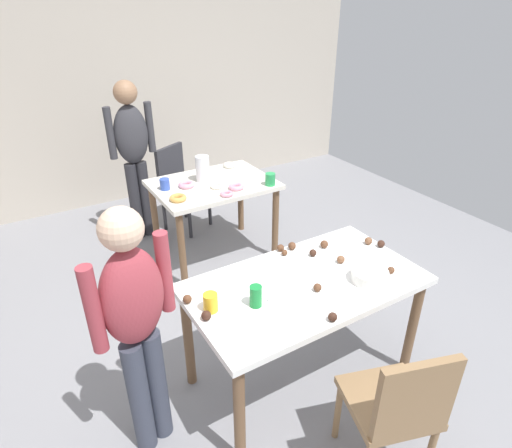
% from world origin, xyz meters
% --- Properties ---
extents(ground_plane, '(6.40, 6.40, 0.00)m').
position_xyz_m(ground_plane, '(0.00, 0.00, 0.00)').
color(ground_plane, gray).
extents(wall_back, '(6.40, 0.10, 2.60)m').
position_xyz_m(wall_back, '(0.00, 3.20, 1.30)').
color(wall_back, '#BCB2A3').
rests_on(wall_back, ground_plane).
extents(dining_table_near, '(1.38, 0.76, 0.75)m').
position_xyz_m(dining_table_near, '(0.13, -0.24, 0.66)').
color(dining_table_near, white).
rests_on(dining_table_near, ground_plane).
extents(dining_table_far, '(1.04, 0.77, 0.75)m').
position_xyz_m(dining_table_far, '(0.33, 1.39, 0.64)').
color(dining_table_far, silver).
rests_on(dining_table_far, ground_plane).
extents(chair_near_table, '(0.50, 0.50, 0.87)m').
position_xyz_m(chair_near_table, '(0.12, -0.99, 0.50)').
color(chair_near_table, olive).
rests_on(chair_near_table, ground_plane).
extents(chair_far_table, '(0.54, 0.54, 0.87)m').
position_xyz_m(chair_far_table, '(0.29, 2.12, 0.50)').
color(chair_far_table, '#2D2D33').
rests_on(chair_far_table, ground_plane).
extents(person_girl_near, '(0.45, 0.29, 1.44)m').
position_xyz_m(person_girl_near, '(-0.84, -0.18, 0.86)').
color(person_girl_near, '#383D4C').
rests_on(person_girl_near, ground_plane).
extents(person_adult_far, '(0.45, 0.22, 1.56)m').
position_xyz_m(person_adult_far, '(-0.13, 2.13, 0.94)').
color(person_adult_far, '#28282D').
rests_on(person_adult_far, ground_plane).
extents(mixing_bowl, '(0.21, 0.21, 0.07)m').
position_xyz_m(mixing_bowl, '(0.45, -0.42, 0.78)').
color(mixing_bowl, white).
rests_on(mixing_bowl, dining_table_near).
extents(soda_can, '(0.07, 0.07, 0.12)m').
position_xyz_m(soda_can, '(-0.23, -0.28, 0.81)').
color(soda_can, '#198438').
rests_on(soda_can, dining_table_near).
extents(fork_near, '(0.17, 0.02, 0.01)m').
position_xyz_m(fork_near, '(-0.07, -0.28, 0.75)').
color(fork_near, silver).
rests_on(fork_near, dining_table_near).
extents(cup_near_0, '(0.08, 0.08, 0.10)m').
position_xyz_m(cup_near_0, '(-0.45, -0.19, 0.80)').
color(cup_near_0, yellow).
rests_on(cup_near_0, dining_table_near).
extents(cake_ball_0, '(0.05, 0.05, 0.05)m').
position_xyz_m(cake_ball_0, '(0.13, -0.35, 0.77)').
color(cake_ball_0, brown).
rests_on(cake_ball_0, dining_table_near).
extents(cake_ball_1, '(0.05, 0.05, 0.05)m').
position_xyz_m(cake_ball_1, '(0.74, -0.12, 0.77)').
color(cake_ball_1, brown).
rests_on(cake_ball_1, dining_table_near).
extents(cake_ball_2, '(0.05, 0.05, 0.05)m').
position_xyz_m(cake_ball_2, '(-0.50, -0.24, 0.78)').
color(cake_ball_2, '#3D2319').
rests_on(cake_ball_2, dining_table_near).
extents(cake_ball_3, '(0.05, 0.05, 0.05)m').
position_xyz_m(cake_ball_3, '(0.27, 0.09, 0.78)').
color(cake_ball_3, brown).
rests_on(cake_ball_3, dining_table_near).
extents(cake_ball_4, '(0.05, 0.05, 0.05)m').
position_xyz_m(cake_ball_4, '(0.79, -0.19, 0.77)').
color(cake_ball_4, '#3D2319').
rests_on(cake_ball_4, dining_table_near).
extents(cake_ball_5, '(0.05, 0.05, 0.05)m').
position_xyz_m(cake_ball_5, '(0.46, 0.00, 0.78)').
color(cake_ball_5, brown).
rests_on(cake_ball_5, dining_table_near).
extents(cake_ball_6, '(0.04, 0.04, 0.04)m').
position_xyz_m(cake_ball_6, '(0.61, -0.44, 0.77)').
color(cake_ball_6, brown).
rests_on(cake_ball_6, dining_table_near).
extents(cake_ball_7, '(0.05, 0.05, 0.05)m').
position_xyz_m(cake_ball_7, '(0.19, 0.11, 0.77)').
color(cake_ball_7, brown).
rests_on(cake_ball_7, dining_table_near).
extents(cake_ball_8, '(0.04, 0.04, 0.04)m').
position_xyz_m(cake_ball_8, '(0.19, 0.06, 0.77)').
color(cake_ball_8, brown).
rests_on(cake_ball_8, dining_table_near).
extents(cake_ball_9, '(0.05, 0.05, 0.05)m').
position_xyz_m(cake_ball_9, '(-0.53, -0.07, 0.77)').
color(cake_ball_9, brown).
rests_on(cake_ball_9, dining_table_near).
extents(cake_ball_10, '(0.05, 0.05, 0.05)m').
position_xyz_m(cake_ball_10, '(0.34, -0.04, 0.77)').
color(cake_ball_10, '#3D2319').
rests_on(cake_ball_10, dining_table_near).
extents(cake_ball_11, '(0.05, 0.05, 0.05)m').
position_xyz_m(cake_ball_11, '(0.04, -0.58, 0.77)').
color(cake_ball_11, '#3D2319').
rests_on(cake_ball_11, dining_table_near).
extents(cake_ball_12, '(0.05, 0.05, 0.05)m').
position_xyz_m(cake_ball_12, '(0.43, -0.20, 0.77)').
color(cake_ball_12, brown).
rests_on(cake_ball_12, dining_table_near).
extents(pitcher_far, '(0.12, 0.12, 0.23)m').
position_xyz_m(pitcher_far, '(0.28, 1.46, 0.86)').
color(pitcher_far, white).
rests_on(pitcher_far, dining_table_far).
extents(cup_far_0, '(0.08, 0.08, 0.10)m').
position_xyz_m(cup_far_0, '(-0.08, 1.46, 0.80)').
color(cup_far_0, '#3351B2').
rests_on(cup_far_0, dining_table_far).
extents(cup_far_1, '(0.09, 0.09, 0.11)m').
position_xyz_m(cup_far_1, '(0.74, 1.07, 0.80)').
color(cup_far_1, green).
rests_on(cup_far_1, dining_table_far).
extents(donut_far_0, '(0.14, 0.14, 0.04)m').
position_xyz_m(donut_far_0, '(0.10, 1.41, 0.77)').
color(donut_far_0, pink).
rests_on(donut_far_0, dining_table_far).
extents(donut_far_1, '(0.13, 0.13, 0.04)m').
position_xyz_m(donut_far_1, '(0.44, 1.15, 0.77)').
color(donut_far_1, pink).
rests_on(donut_far_1, dining_table_far).
extents(donut_far_2, '(0.12, 0.12, 0.04)m').
position_xyz_m(donut_far_2, '(0.65, 1.66, 0.77)').
color(donut_far_2, white).
rests_on(donut_far_2, dining_table_far).
extents(donut_far_3, '(0.11, 0.11, 0.03)m').
position_xyz_m(donut_far_3, '(0.31, 1.26, 0.77)').
color(donut_far_3, white).
rests_on(donut_far_3, dining_table_far).
extents(donut_far_4, '(0.14, 0.14, 0.04)m').
position_xyz_m(donut_far_4, '(-0.07, 1.19, 0.77)').
color(donut_far_4, gold).
rests_on(donut_far_4, dining_table_far).
extents(donut_far_5, '(0.11, 0.11, 0.03)m').
position_xyz_m(donut_far_5, '(0.31, 1.07, 0.77)').
color(donut_far_5, pink).
rests_on(donut_far_5, dining_table_far).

